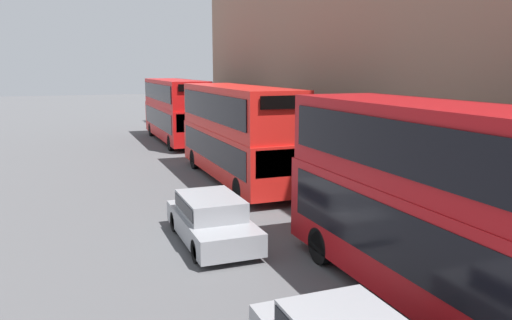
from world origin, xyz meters
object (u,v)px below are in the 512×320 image
object	(u,v)px
bus_third_in_queue	(175,108)
pedestrian	(463,241)
car_hatchback	(211,218)
bus_leading	(479,212)
bus_second_in_queue	(237,130)

from	to	relation	value
bus_third_in_queue	pedestrian	world-z (taller)	bus_third_in_queue
car_hatchback	pedestrian	xyz separation A→B (m)	(5.44, -4.44, 0.06)
bus_leading	pedestrian	distance (m)	3.56
bus_leading	bus_third_in_queue	xyz separation A→B (m)	(-0.00, 27.72, -0.05)
bus_leading	car_hatchback	world-z (taller)	bus_leading
bus_leading	car_hatchback	bearing A→B (deg)	116.39
bus_second_in_queue	pedestrian	world-z (taller)	bus_second_in_queue
car_hatchback	bus_second_in_queue	bearing A→B (deg)	65.51
bus_third_in_queue	bus_second_in_queue	bearing A→B (deg)	-90.00
car_hatchback	bus_third_in_queue	bearing A→B (deg)	80.74
pedestrian	bus_third_in_queue	bearing A→B (deg)	94.60
bus_second_in_queue	pedestrian	size ratio (longest dim) A/B	5.92
bus_second_in_queue	car_hatchback	xyz separation A→B (m)	(-3.40, -7.47, -1.66)
bus_third_in_queue	pedestrian	bearing A→B (deg)	-85.40
bus_third_in_queue	car_hatchback	bearing A→B (deg)	-99.26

